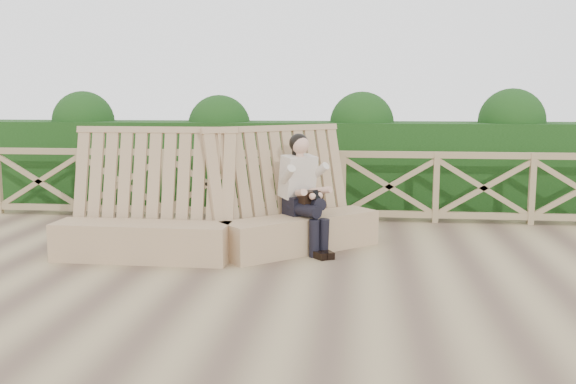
# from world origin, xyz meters

# --- Properties ---
(ground) EXTENTS (60.00, 60.00, 0.00)m
(ground) POSITION_xyz_m (0.00, 0.00, 0.00)
(ground) COLOR brown
(ground) RESTS_ON ground
(bench) EXTENTS (3.86, 1.99, 1.58)m
(bench) POSITION_xyz_m (-0.69, 1.16, 0.40)
(bench) COLOR #9F805B
(bench) RESTS_ON ground
(woman) EXTENTS (0.78, 0.91, 1.48)m
(woman) POSITION_xyz_m (0.28, 1.47, 0.78)
(woman) COLOR black
(woman) RESTS_ON ground
(guardrail) EXTENTS (10.10, 0.09, 1.10)m
(guardrail) POSITION_xyz_m (0.00, 3.50, 0.55)
(guardrail) COLOR #8D7352
(guardrail) RESTS_ON ground
(hedge) EXTENTS (12.00, 1.20, 1.50)m
(hedge) POSITION_xyz_m (0.00, 4.70, 0.75)
(hedge) COLOR black
(hedge) RESTS_ON ground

